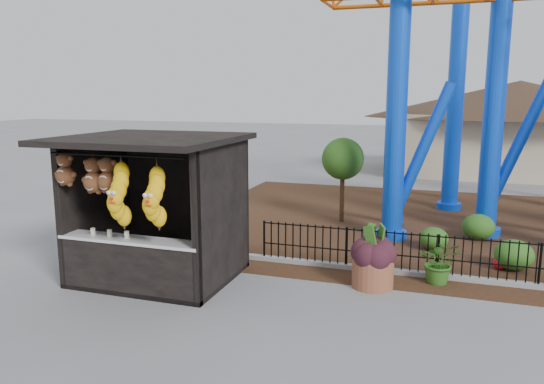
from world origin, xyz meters
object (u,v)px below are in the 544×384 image
(roller_coaster, at_px, (543,3))
(potted_plant, at_px, (440,262))
(terracotta_planter, at_px, (373,273))
(prize_booth, at_px, (151,212))

(roller_coaster, bearing_deg, potted_plant, -112.32)
(terracotta_planter, bearing_deg, potted_plant, 26.00)
(prize_booth, height_order, potted_plant, prize_booth)
(roller_coaster, bearing_deg, prize_booth, -138.07)
(prize_booth, xyz_separation_m, terracotta_planter, (4.55, 1.13, -1.21))
(roller_coaster, relative_size, terracotta_planter, 12.77)
(roller_coaster, xyz_separation_m, potted_plant, (-2.27, -5.53, -5.96))
(prize_booth, relative_size, roller_coaster, 0.32)
(prize_booth, distance_m, potted_plant, 6.21)
(prize_booth, relative_size, potted_plant, 3.66)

